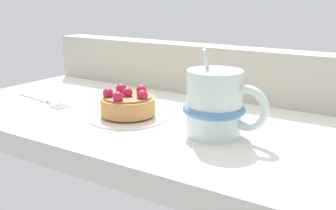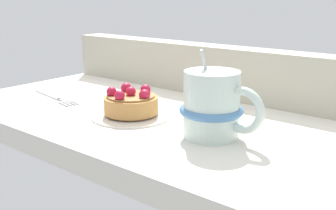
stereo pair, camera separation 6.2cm
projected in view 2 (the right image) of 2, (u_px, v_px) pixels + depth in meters
The scene contains 6 objects.
ground_plane at pixel (169, 125), 69.36cm from camera, with size 80.12×40.26×3.59cm, color silver.
window_rail_back at pixel (224, 71), 80.56cm from camera, with size 78.52×5.67×9.81cm, color #B2AD99.
dessert_plate at pixel (131, 115), 68.05cm from camera, with size 13.36×13.36×0.65cm.
raspberry_tart at pixel (131, 103), 67.52cm from camera, with size 8.94×8.94×4.46cm.
coffee_mug at pixel (213, 105), 57.31cm from camera, with size 12.68×9.09×12.39cm.
dessert_fork at pixel (55, 97), 79.58cm from camera, with size 15.36×4.13×0.60cm.
Camera 2 is at (41.31, -51.41, 19.95)cm, focal length 43.76 mm.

